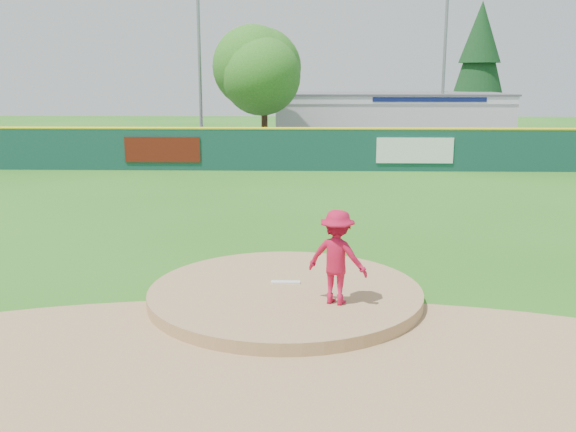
{
  "coord_description": "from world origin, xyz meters",
  "views": [
    {
      "loc": [
        0.4,
        -12.31,
        4.44
      ],
      "look_at": [
        0.0,
        2.0,
        1.3
      ],
      "focal_mm": 40.0,
      "sensor_mm": 36.0,
      "label": 1
    }
  ],
  "objects_px": {
    "pool_building_grp": "(388,117)",
    "light_pole_right": "(444,57)",
    "conifer_tree": "(479,60)",
    "deciduous_tree": "(264,74)",
    "pitcher": "(337,257)",
    "van": "(277,141)",
    "light_pole_left": "(199,48)"
  },
  "relations": [
    {
      "from": "van",
      "to": "pool_building_grp",
      "type": "distance_m",
      "value": 10.37
    },
    {
      "from": "light_pole_right",
      "to": "pool_building_grp",
      "type": "bearing_deg",
      "value": 135.05
    },
    {
      "from": "pool_building_grp",
      "to": "conifer_tree",
      "type": "relative_size",
      "value": 1.6
    },
    {
      "from": "pool_building_grp",
      "to": "light_pole_right",
      "type": "distance_m",
      "value": 5.75
    },
    {
      "from": "conifer_tree",
      "to": "light_pole_right",
      "type": "height_order",
      "value": "light_pole_right"
    },
    {
      "from": "van",
      "to": "pool_building_grp",
      "type": "relative_size",
      "value": 0.34
    },
    {
      "from": "conifer_tree",
      "to": "light_pole_right",
      "type": "xyz_separation_m",
      "value": [
        -4.0,
        -7.0,
        0.0
      ]
    },
    {
      "from": "pool_building_grp",
      "to": "conifer_tree",
      "type": "distance_m",
      "value": 8.95
    },
    {
      "from": "pool_building_grp",
      "to": "conifer_tree",
      "type": "height_order",
      "value": "conifer_tree"
    },
    {
      "from": "conifer_tree",
      "to": "light_pole_left",
      "type": "xyz_separation_m",
      "value": [
        -19.0,
        -9.0,
        0.51
      ]
    },
    {
      "from": "pitcher",
      "to": "pool_building_grp",
      "type": "relative_size",
      "value": 0.12
    },
    {
      "from": "conifer_tree",
      "to": "deciduous_tree",
      "type": "bearing_deg",
      "value": -143.75
    },
    {
      "from": "deciduous_tree",
      "to": "light_pole_right",
      "type": "bearing_deg",
      "value": 19.98
    },
    {
      "from": "pitcher",
      "to": "light_pole_right",
      "type": "bearing_deg",
      "value": -81.42
    },
    {
      "from": "deciduous_tree",
      "to": "conifer_tree",
      "type": "xyz_separation_m",
      "value": [
        15.0,
        11.0,
        0.99
      ]
    },
    {
      "from": "van",
      "to": "light_pole_right",
      "type": "distance_m",
      "value": 12.14
    },
    {
      "from": "pool_building_grp",
      "to": "light_pole_right",
      "type": "xyz_separation_m",
      "value": [
        3.0,
        -2.99,
        3.88
      ]
    },
    {
      "from": "pitcher",
      "to": "deciduous_tree",
      "type": "distance_m",
      "value": 26.22
    },
    {
      "from": "van",
      "to": "deciduous_tree",
      "type": "xyz_separation_m",
      "value": [
        -0.74,
        0.36,
        3.81
      ]
    },
    {
      "from": "pool_building_grp",
      "to": "light_pole_right",
      "type": "bearing_deg",
      "value": -44.95
    },
    {
      "from": "van",
      "to": "deciduous_tree",
      "type": "relative_size",
      "value": 0.7
    },
    {
      "from": "pitcher",
      "to": "conifer_tree",
      "type": "relative_size",
      "value": 0.19
    },
    {
      "from": "conifer_tree",
      "to": "van",
      "type": "bearing_deg",
      "value": -141.46
    },
    {
      "from": "deciduous_tree",
      "to": "light_pole_left",
      "type": "xyz_separation_m",
      "value": [
        -4.0,
        2.0,
        1.5
      ]
    },
    {
      "from": "pitcher",
      "to": "van",
      "type": "height_order",
      "value": "pitcher"
    },
    {
      "from": "pitcher",
      "to": "deciduous_tree",
      "type": "height_order",
      "value": "deciduous_tree"
    },
    {
      "from": "conifer_tree",
      "to": "light_pole_right",
      "type": "relative_size",
      "value": 0.95
    },
    {
      "from": "pitcher",
      "to": "pool_building_grp",
      "type": "distance_m",
      "value": 33.21
    },
    {
      "from": "conifer_tree",
      "to": "pitcher",
      "type": "bearing_deg",
      "value": -108.06
    },
    {
      "from": "pool_building_grp",
      "to": "deciduous_tree",
      "type": "xyz_separation_m",
      "value": [
        -8.0,
        -6.99,
        2.89
      ]
    },
    {
      "from": "van",
      "to": "light_pole_right",
      "type": "xyz_separation_m",
      "value": [
        10.26,
        4.36,
        4.8
      ]
    },
    {
      "from": "pitcher",
      "to": "light_pole_left",
      "type": "xyz_separation_m",
      "value": [
        -6.99,
        27.83,
        4.91
      ]
    }
  ]
}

